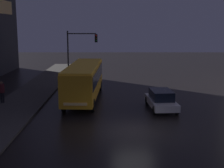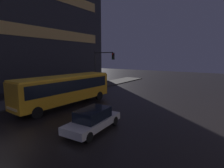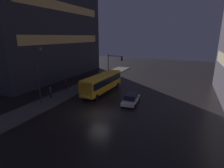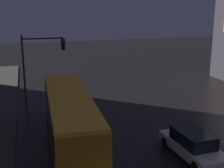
# 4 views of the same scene
# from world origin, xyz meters

# --- Properties ---
(ground_plane) EXTENTS (120.00, 120.00, 0.00)m
(ground_plane) POSITION_xyz_m (0.00, 0.00, 0.00)
(ground_plane) COLOR black
(sidewalk_left) EXTENTS (4.00, 48.00, 0.15)m
(sidewalk_left) POSITION_xyz_m (-9.00, 10.00, 0.07)
(sidewalk_left) COLOR #3D3A38
(sidewalk_left) RESTS_ON ground
(bus_near) EXTENTS (2.81, 10.83, 3.14)m
(bus_near) POSITION_xyz_m (-3.79, 8.43, 1.94)
(bus_near) COLOR orange
(bus_near) RESTS_ON ground
(car_taxi) EXTENTS (2.13, 4.64, 1.51)m
(car_taxi) POSITION_xyz_m (2.51, 5.29, 0.77)
(car_taxi) COLOR #B7B7BC
(car_taxi) RESTS_ON ground
(pedestrian_mid) EXTENTS (0.61, 0.61, 1.79)m
(pedestrian_mid) POSITION_xyz_m (-10.50, 6.77, 1.24)
(pedestrian_mid) COLOR black
(pedestrian_mid) RESTS_ON sidewalk_left
(traffic_light_main) EXTENTS (3.37, 0.35, 5.93)m
(traffic_light_main) POSITION_xyz_m (-5.06, 16.12, 4.04)
(traffic_light_main) COLOR #2D2D2D
(traffic_light_main) RESTS_ON ground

